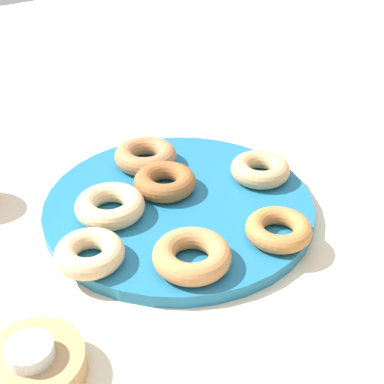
{
  "coord_description": "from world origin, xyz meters",
  "views": [
    {
      "loc": [
        0.34,
        0.48,
        0.43
      ],
      "look_at": [
        0.0,
        0.03,
        0.05
      ],
      "focal_mm": 49.22,
      "sensor_mm": 36.0,
      "label": 1
    }
  ],
  "objects": [
    {
      "name": "donut_2",
      "position": [
        0.15,
        0.04,
        0.03
      ],
      "size": [
        0.1,
        0.1,
        0.03
      ],
      "primitive_type": "torus",
      "rotation": [
        0.0,
        0.0,
        4.97
      ],
      "color": "#EABC84",
      "rests_on": "donut_plate"
    },
    {
      "name": "donut_0",
      "position": [
        0.06,
        0.11,
        0.03
      ],
      "size": [
        0.1,
        0.1,
        0.03
      ],
      "primitive_type": "torus",
      "rotation": [
        0.0,
        0.0,
        6.19
      ],
      "color": "#C6844C",
      "rests_on": "donut_plate"
    },
    {
      "name": "donut_5",
      "position": [
        -0.02,
        -0.11,
        0.03
      ],
      "size": [
        0.12,
        0.12,
        0.03
      ],
      "primitive_type": "torus",
      "rotation": [
        0.0,
        0.0,
        2.71
      ],
      "color": "#B27547",
      "rests_on": "donut_plate"
    },
    {
      "name": "candle_holder",
      "position": [
        0.27,
        0.14,
        0.01
      ],
      "size": [
        0.1,
        0.1,
        0.03
      ],
      "primitive_type": "cylinder",
      "color": "tan",
      "rests_on": "ground_plane"
    },
    {
      "name": "donut_1",
      "position": [
        -0.0,
        -0.03,
        0.03
      ],
      "size": [
        0.11,
        0.11,
        0.03
      ],
      "primitive_type": "torus",
      "rotation": [
        0.0,
        0.0,
        1.82
      ],
      "color": "#995B2D",
      "rests_on": "donut_plate"
    },
    {
      "name": "tealight",
      "position": [
        0.27,
        0.14,
        0.03
      ],
      "size": [
        0.04,
        0.04,
        0.01
      ],
      "primitive_type": "cylinder",
      "color": "silver",
      "rests_on": "candle_holder"
    },
    {
      "name": "donut_plate",
      "position": [
        0.0,
        0.0,
        0.01
      ],
      "size": [
        0.37,
        0.37,
        0.02
      ],
      "primitive_type": "cylinder",
      "color": "#1E6B93",
      "rests_on": "ground_plane"
    },
    {
      "name": "donut_3",
      "position": [
        -0.05,
        0.14,
        0.03
      ],
      "size": [
        0.11,
        0.11,
        0.02
      ],
      "primitive_type": "torus",
      "rotation": [
        0.0,
        0.0,
        0.35
      ],
      "color": "#BC7A3D",
      "rests_on": "donut_plate"
    },
    {
      "name": "donut_6",
      "position": [
        -0.13,
        0.02,
        0.03
      ],
      "size": [
        0.1,
        0.1,
        0.03
      ],
      "primitive_type": "torus",
      "rotation": [
        0.0,
        0.0,
        4.46
      ],
      "color": "tan",
      "rests_on": "donut_plate"
    },
    {
      "name": "ground_plane",
      "position": [
        0.0,
        0.0,
        0.0
      ],
      "size": [
        2.4,
        2.4,
        0.0
      ],
      "primitive_type": "plane",
      "color": "beige"
    },
    {
      "name": "donut_4",
      "position": [
        0.09,
        -0.03,
        0.03
      ],
      "size": [
        0.13,
        0.13,
        0.03
      ],
      "primitive_type": "torus",
      "rotation": [
        0.0,
        0.0,
        0.62
      ],
      "color": "#EABC84",
      "rests_on": "donut_plate"
    }
  ]
}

